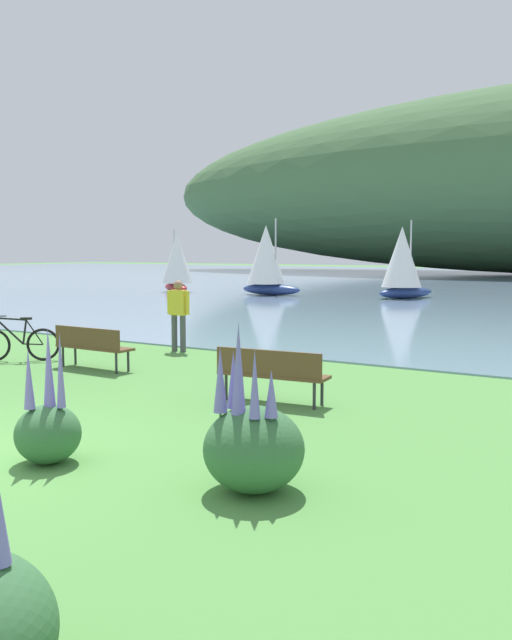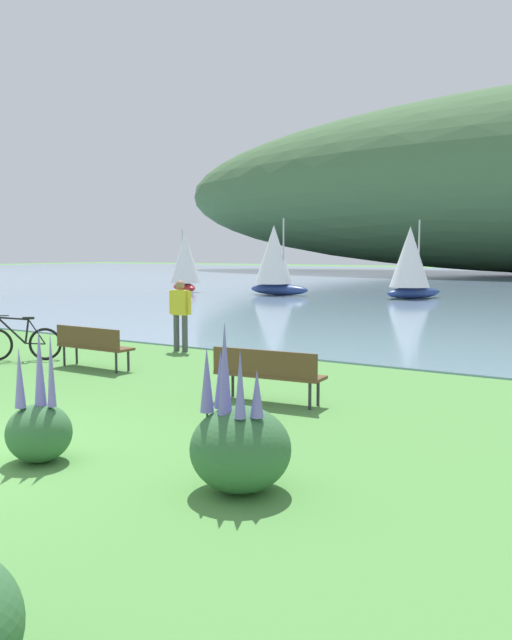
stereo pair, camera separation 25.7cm
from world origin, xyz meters
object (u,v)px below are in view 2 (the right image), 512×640
at_px(bicycle_leaning_near_bench, 21,343).
at_px(sailboat_nearest_to_shore, 185,263).
at_px(person_at_shoreline, 180,311).
at_px(sailboat_mid_bay, 410,262).
at_px(park_bench_near_camera, 267,371).
at_px(park_bench_further_along, 92,344).
at_px(sailboat_toward_hillside, 274,259).

xyz_separation_m(bicycle_leaning_near_bench, sailboat_nearest_to_shore, (-12.23, 20.80, 1.34)).
bearing_deg(person_at_shoreline, sailboat_mid_bay, 94.52).
xyz_separation_m(bicycle_leaning_near_bench, person_at_shoreline, (2.07, 3.02, 0.58)).
bearing_deg(park_bench_near_camera, sailboat_nearest_to_shore, 131.67).
xyz_separation_m(park_bench_further_along, sailboat_nearest_to_shore, (-14.38, 20.70, 1.22)).
bearing_deg(sailboat_nearest_to_shore, person_at_shoreline, -51.20).
bearing_deg(sailboat_mid_bay, bicycle_leaning_near_bench, -91.28).
distance_m(park_bench_near_camera, sailboat_toward_hillside, 25.95).
bearing_deg(sailboat_mid_bay, park_bench_near_camera, -74.84).
height_order(sailboat_mid_bay, sailboat_toward_hillside, sailboat_toward_hillside).
relative_size(bicycle_leaning_near_bench, sailboat_nearest_to_shore, 0.39).
relative_size(bicycle_leaning_near_bench, sailboat_toward_hillside, 0.35).
relative_size(park_bench_near_camera, sailboat_toward_hillside, 0.45).
xyz_separation_m(park_bench_near_camera, sailboat_mid_bay, (-6.32, 23.31, 1.36)).
xyz_separation_m(sailboat_nearest_to_shore, sailboat_toward_hillside, (5.58, 0.71, 0.23)).
bearing_deg(person_at_shoreline, park_bench_near_camera, -37.33).
relative_size(sailboat_mid_bay, sailboat_toward_hillside, 0.95).
height_order(sailboat_nearest_to_shore, sailboat_toward_hillside, sailboat_toward_hillside).
xyz_separation_m(park_bench_further_along, bicycle_leaning_near_bench, (-2.14, -0.10, -0.12)).
relative_size(bicycle_leaning_near_bench, person_at_shoreline, 0.83).
relative_size(bicycle_leaning_near_bench, sailboat_mid_bay, 0.36).
distance_m(person_at_shoreline, sailboat_mid_bay, 19.76).
relative_size(park_bench_further_along, sailboat_toward_hillside, 0.44).
distance_m(park_bench_further_along, person_at_shoreline, 2.96).
distance_m(bicycle_leaning_near_bench, sailboat_nearest_to_shore, 24.17).
xyz_separation_m(bicycle_leaning_near_bench, sailboat_mid_bay, (0.51, 22.70, 1.48)).
relative_size(sailboat_nearest_to_shore, sailboat_toward_hillside, 0.88).
distance_m(park_bench_further_along, sailboat_mid_bay, 22.70).
bearing_deg(park_bench_further_along, sailboat_toward_hillside, 112.34).
xyz_separation_m(person_at_shoreline, sailboat_toward_hillside, (-8.72, 18.49, 0.99)).
relative_size(park_bench_near_camera, sailboat_mid_bay, 0.47).
distance_m(person_at_shoreline, sailboat_toward_hillside, 20.47).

